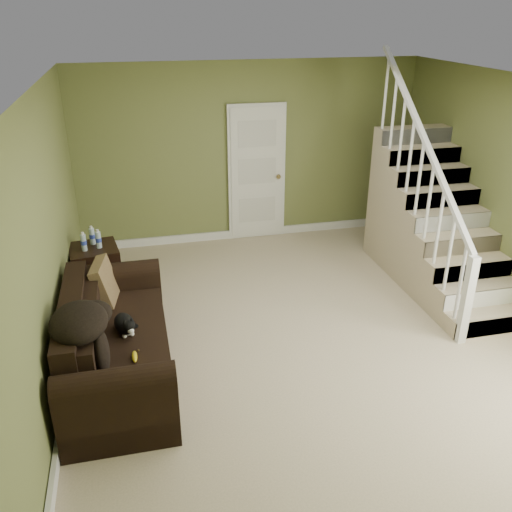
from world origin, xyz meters
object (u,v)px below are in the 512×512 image
cat (125,325)px  banana (135,357)px  sofa (113,346)px  side_table (96,272)px

cat → banana: cat is taller
sofa → banana: (0.20, -0.46, 0.16)m
cat → banana: size_ratio=2.86×
sofa → cat: (0.13, -0.02, 0.23)m
sofa → cat: sofa is taller
side_table → sofa: bearing=-82.6°
sofa → cat: bearing=-8.0°
side_table → banana: size_ratio=5.35×
side_table → banana: bearing=-78.9°
side_table → banana: (0.41, -2.11, 0.15)m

